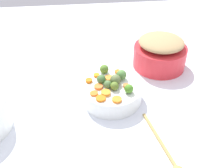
# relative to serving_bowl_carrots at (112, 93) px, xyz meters

# --- Properties ---
(tabletop) EXTENTS (2.40, 2.40, 0.02)m
(tabletop) POSITION_rel_serving_bowl_carrots_xyz_m (0.03, 0.02, -0.05)
(tabletop) COLOR white
(tabletop) RESTS_ON ground
(serving_bowl_carrots) EXTENTS (0.24, 0.24, 0.07)m
(serving_bowl_carrots) POSITION_rel_serving_bowl_carrots_xyz_m (0.00, 0.00, 0.00)
(serving_bowl_carrots) COLOR white
(serving_bowl_carrots) RESTS_ON tabletop
(metal_pot) EXTENTS (0.25, 0.25, 0.11)m
(metal_pot) POSITION_rel_serving_bowl_carrots_xyz_m (-0.26, -0.23, 0.02)
(metal_pot) COLOR red
(metal_pot) RESTS_ON tabletop
(stuffing_mound) EXTENTS (0.21, 0.21, 0.05)m
(stuffing_mound) POSITION_rel_serving_bowl_carrots_xyz_m (-0.26, -0.23, 0.10)
(stuffing_mound) COLOR tan
(stuffing_mound) RESTS_ON metal_pot
(carrot_slice_0) EXTENTS (0.03, 0.03, 0.01)m
(carrot_slice_0) POSITION_rel_serving_bowl_carrots_xyz_m (-0.06, 0.01, 0.04)
(carrot_slice_0) COLOR orange
(carrot_slice_0) RESTS_ON serving_bowl_carrots
(carrot_slice_1) EXTENTS (0.04, 0.04, 0.01)m
(carrot_slice_1) POSITION_rel_serving_bowl_carrots_xyz_m (0.05, 0.07, 0.04)
(carrot_slice_1) COLOR orange
(carrot_slice_1) RESTS_ON serving_bowl_carrots
(carrot_slice_2) EXTENTS (0.03, 0.03, 0.01)m
(carrot_slice_2) POSITION_rel_serving_bowl_carrots_xyz_m (-0.04, -0.09, 0.04)
(carrot_slice_2) COLOR orange
(carrot_slice_2) RESTS_ON serving_bowl_carrots
(carrot_slice_3) EXTENTS (0.04, 0.04, 0.01)m
(carrot_slice_3) POSITION_rel_serving_bowl_carrots_xyz_m (0.07, 0.04, 0.04)
(carrot_slice_3) COLOR orange
(carrot_slice_3) RESTS_ON serving_bowl_carrots
(carrot_slice_4) EXTENTS (0.04, 0.04, 0.01)m
(carrot_slice_4) POSITION_rel_serving_bowl_carrots_xyz_m (0.01, -0.05, 0.04)
(carrot_slice_4) COLOR orange
(carrot_slice_4) RESTS_ON serving_bowl_carrots
(carrot_slice_5) EXTENTS (0.05, 0.05, 0.01)m
(carrot_slice_5) POSITION_rel_serving_bowl_carrots_xyz_m (0.03, 0.05, 0.04)
(carrot_slice_5) COLOR orange
(carrot_slice_5) RESTS_ON serving_bowl_carrots
(carrot_slice_6) EXTENTS (0.04, 0.04, 0.01)m
(carrot_slice_6) POSITION_rel_serving_bowl_carrots_xyz_m (0.09, -0.04, 0.04)
(carrot_slice_6) COLOR orange
(carrot_slice_6) RESTS_ON serving_bowl_carrots
(carrot_slice_7) EXTENTS (0.05, 0.05, 0.01)m
(carrot_slice_7) POSITION_rel_serving_bowl_carrots_xyz_m (0.05, 0.00, 0.04)
(carrot_slice_7) COLOR orange
(carrot_slice_7) RESTS_ON serving_bowl_carrots
(carrot_slice_8) EXTENTS (0.03, 0.03, 0.01)m
(carrot_slice_8) POSITION_rel_serving_bowl_carrots_xyz_m (0.06, -0.07, 0.04)
(carrot_slice_8) COLOR orange
(carrot_slice_8) RESTS_ON serving_bowl_carrots
(carrot_slice_9) EXTENTS (0.05, 0.05, 0.01)m
(carrot_slice_9) POSITION_rel_serving_bowl_carrots_xyz_m (-0.01, 0.09, 0.04)
(carrot_slice_9) COLOR orange
(carrot_slice_9) RESTS_ON serving_bowl_carrots
(brussels_sprout_0) EXTENTS (0.04, 0.04, 0.04)m
(brussels_sprout_0) POSITION_rel_serving_bowl_carrots_xyz_m (0.02, -0.10, 0.05)
(brussels_sprout_0) COLOR #56822C
(brussels_sprout_0) RESTS_ON serving_bowl_carrots
(brussels_sprout_1) EXTENTS (0.03, 0.03, 0.03)m
(brussels_sprout_1) POSITION_rel_serving_bowl_carrots_xyz_m (-0.01, 0.03, 0.05)
(brussels_sprout_1) COLOR #5A7829
(brussels_sprout_1) RESTS_ON serving_bowl_carrots
(brussels_sprout_2) EXTENTS (0.04, 0.04, 0.04)m
(brussels_sprout_2) POSITION_rel_serving_bowl_carrots_xyz_m (-0.06, 0.05, 0.05)
(brussels_sprout_2) COLOR #488724
(brussels_sprout_2) RESTS_ON serving_bowl_carrots
(brussels_sprout_3) EXTENTS (0.04, 0.04, 0.04)m
(brussels_sprout_3) POSITION_rel_serving_bowl_carrots_xyz_m (0.04, -0.03, 0.05)
(brussels_sprout_3) COLOR #446F38
(brussels_sprout_3) RESTS_ON serving_bowl_carrots
(brussels_sprout_4) EXTENTS (0.04, 0.04, 0.04)m
(brussels_sprout_4) POSITION_rel_serving_bowl_carrots_xyz_m (-0.02, -0.01, 0.06)
(brussels_sprout_4) COLOR #5F703F
(brussels_sprout_4) RESTS_ON serving_bowl_carrots
(brussels_sprout_5) EXTENTS (0.04, 0.04, 0.04)m
(brussels_sprout_5) POSITION_rel_serving_bowl_carrots_xyz_m (-0.04, -0.04, 0.06)
(brussels_sprout_5) COLOR #52863F
(brussels_sprout_5) RESTS_ON serving_bowl_carrots
(brussels_sprout_6) EXTENTS (0.03, 0.03, 0.03)m
(brussels_sprout_6) POSITION_rel_serving_bowl_carrots_xyz_m (0.02, 0.01, 0.05)
(brussels_sprout_6) COLOR #4F733D
(brussels_sprout_6) RESTS_ON serving_bowl_carrots
(wooden_spoon) EXTENTS (0.08, 0.30, 0.01)m
(wooden_spoon) POSITION_rel_serving_bowl_carrots_xyz_m (-0.15, 0.32, -0.03)
(wooden_spoon) COLOR #A88D4E
(wooden_spoon) RESTS_ON tabletop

